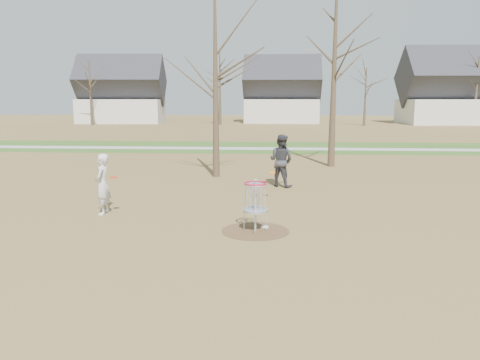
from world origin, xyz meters
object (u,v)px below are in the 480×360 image
at_px(player_throwing, 281,161).
at_px(disc_grounded, 265,227).
at_px(player_standing, 102,184).
at_px(disc_golf_basket, 255,197).

bearing_deg(player_throwing, disc_grounded, 114.14).
xyz_separation_m(player_standing, player_throwing, (5.44, 4.79, 0.11)).
relative_size(disc_grounded, disc_golf_basket, 0.16).
bearing_deg(disc_golf_basket, player_throwing, 82.73).
distance_m(player_standing, player_throwing, 7.25).
distance_m(player_throwing, disc_golf_basket, 6.39).
relative_size(player_standing, player_throwing, 0.89).
relative_size(player_throwing, disc_golf_basket, 1.53).
height_order(player_standing, disc_golf_basket, player_standing).
bearing_deg(disc_golf_basket, disc_grounded, 54.32).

